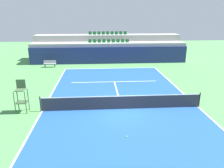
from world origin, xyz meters
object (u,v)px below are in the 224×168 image
object	(u,v)px
tennis_ball_1	(126,136)
tennis_net	(122,102)
player_bench	(50,63)
umpire_chair	(21,95)

from	to	relation	value
tennis_ball_1	tennis_net	bearing A→B (deg)	87.46
tennis_net	player_bench	size ratio (longest dim) A/B	7.39
umpire_chair	tennis_ball_1	world-z (taller)	umpire_chair
player_bench	tennis_ball_1	xyz separation A→B (m)	(7.33, -16.79, -0.46)
umpire_chair	player_bench	xyz separation A→B (m)	(-0.79, 13.09, -0.68)
player_bench	umpire_chair	bearing A→B (deg)	-86.54
player_bench	tennis_ball_1	world-z (taller)	player_bench
umpire_chair	player_bench	bearing A→B (deg)	93.46
tennis_net	umpire_chair	size ratio (longest dim) A/B	5.04
tennis_net	umpire_chair	distance (m)	6.73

